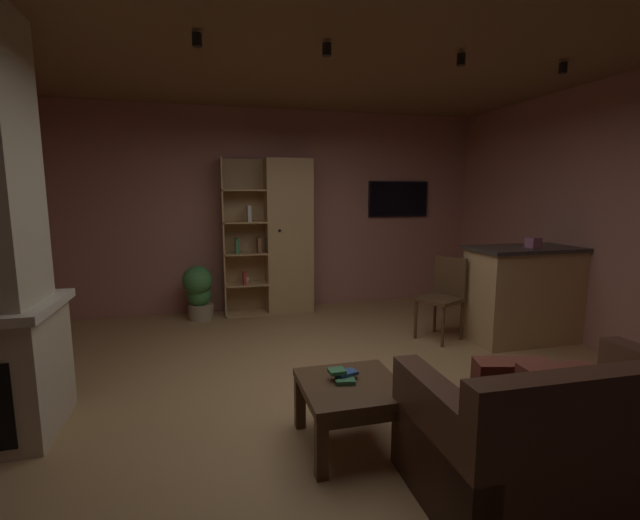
# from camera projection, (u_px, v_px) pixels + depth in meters

# --- Properties ---
(floor) EXTENTS (5.96, 5.74, 0.02)m
(floor) POSITION_uv_depth(u_px,v_px,m) (332.00, 394.00, 3.60)
(floor) COLOR #A37A4C
(floor) RESTS_ON ground
(wall_back) EXTENTS (6.08, 0.06, 2.78)m
(wall_back) POSITION_uv_depth(u_px,v_px,m) (275.00, 211.00, 6.17)
(wall_back) COLOR #AD7060
(wall_back) RESTS_ON ground
(wall_right) EXTENTS (0.06, 5.74, 2.78)m
(wall_right) POSITION_uv_depth(u_px,v_px,m) (637.00, 219.00, 4.15)
(wall_right) COLOR #AD7060
(wall_right) RESTS_ON ground
(ceiling) EXTENTS (5.96, 5.74, 0.02)m
(ceiling) POSITION_uv_depth(u_px,v_px,m) (334.00, 33.00, 3.19)
(ceiling) COLOR brown
(window_pane_back) EXTENTS (0.59, 0.01, 0.90)m
(window_pane_back) POSITION_uv_depth(u_px,v_px,m) (262.00, 222.00, 6.11)
(window_pane_back) COLOR white
(bookshelf_cabinet) EXTENTS (1.20, 0.41, 2.09)m
(bookshelf_cabinet) POSITION_uv_depth(u_px,v_px,m) (283.00, 237.00, 5.97)
(bookshelf_cabinet) COLOR tan
(bookshelf_cabinet) RESTS_ON ground
(kitchen_bar_counter) EXTENTS (1.45, 0.65, 1.05)m
(kitchen_bar_counter) POSITION_uv_depth(u_px,v_px,m) (532.00, 293.00, 4.86)
(kitchen_bar_counter) COLOR tan
(kitchen_bar_counter) RESTS_ON ground
(tissue_box) EXTENTS (0.13, 0.13, 0.11)m
(tissue_box) POSITION_uv_depth(u_px,v_px,m) (533.00, 243.00, 4.66)
(tissue_box) COLOR #995972
(tissue_box) RESTS_ON kitchen_bar_counter
(leather_couch) EXTENTS (1.65, 0.89, 0.84)m
(leather_couch) POSITION_uv_depth(u_px,v_px,m) (565.00, 440.00, 2.36)
(leather_couch) COLOR #4C2D1E
(leather_couch) RESTS_ON ground
(coffee_table) EXTENTS (0.64, 0.66, 0.42)m
(coffee_table) POSITION_uv_depth(u_px,v_px,m) (351.00, 395.00, 2.82)
(coffee_table) COLOR #4C331E
(coffee_table) RESTS_ON ground
(table_book_0) EXTENTS (0.14, 0.12, 0.03)m
(table_book_0) POSITION_uv_depth(u_px,v_px,m) (345.00, 381.00, 2.80)
(table_book_0) COLOR #387247
(table_book_0) RESTS_ON coffee_table
(table_book_1) EXTENTS (0.15, 0.12, 0.02)m
(table_book_1) POSITION_uv_depth(u_px,v_px,m) (347.00, 373.00, 2.87)
(table_book_1) COLOR #2D4C8C
(table_book_1) RESTS_ON coffee_table
(table_book_2) EXTENTS (0.11, 0.10, 0.02)m
(table_book_2) POSITION_uv_depth(u_px,v_px,m) (337.00, 371.00, 2.84)
(table_book_2) COLOR #387247
(table_book_2) RESTS_ON coffee_table
(dining_chair) EXTENTS (0.56, 0.56, 0.92)m
(dining_chair) POSITION_uv_depth(u_px,v_px,m) (444.00, 292.00, 4.90)
(dining_chair) COLOR #4C331E
(dining_chair) RESTS_ON ground
(potted_floor_plant) EXTENTS (0.38, 0.40, 0.71)m
(potted_floor_plant) POSITION_uv_depth(u_px,v_px,m) (199.00, 291.00, 5.66)
(potted_floor_plant) COLOR #9E896B
(potted_floor_plant) RESTS_ON ground
(wall_mounted_tv) EXTENTS (0.94, 0.06, 0.53)m
(wall_mounted_tv) POSITION_uv_depth(u_px,v_px,m) (398.00, 199.00, 6.55)
(wall_mounted_tv) COLOR black
(track_light_spot_0) EXTENTS (0.07, 0.07, 0.09)m
(track_light_spot_0) POSITION_uv_depth(u_px,v_px,m) (8.00, 20.00, 2.74)
(track_light_spot_0) COLOR black
(track_light_spot_1) EXTENTS (0.07, 0.07, 0.09)m
(track_light_spot_1) POSITION_uv_depth(u_px,v_px,m) (197.00, 40.00, 3.09)
(track_light_spot_1) COLOR black
(track_light_spot_2) EXTENTS (0.07, 0.07, 0.09)m
(track_light_spot_2) POSITION_uv_depth(u_px,v_px,m) (327.00, 50.00, 3.31)
(track_light_spot_2) COLOR black
(track_light_spot_3) EXTENTS (0.07, 0.07, 0.09)m
(track_light_spot_3) POSITION_uv_depth(u_px,v_px,m) (461.00, 60.00, 3.55)
(track_light_spot_3) COLOR black
(track_light_spot_4) EXTENTS (0.07, 0.07, 0.09)m
(track_light_spot_4) POSITION_uv_depth(u_px,v_px,m) (563.00, 68.00, 3.78)
(track_light_spot_4) COLOR black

